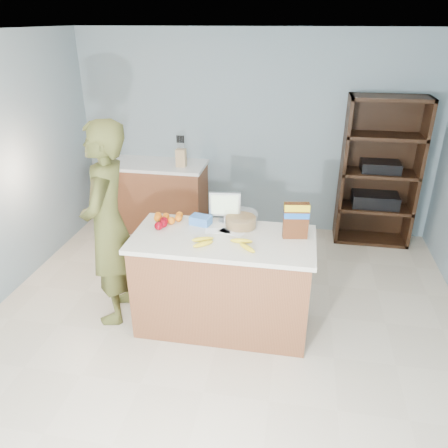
% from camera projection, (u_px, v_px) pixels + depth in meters
% --- Properties ---
extents(floor, '(4.50, 5.00, 0.02)m').
position_uv_depth(floor, '(217.00, 344.00, 3.82)').
color(floor, beige).
rests_on(floor, ground).
extents(walls, '(4.52, 5.02, 2.51)m').
position_uv_depth(walls, '(215.00, 162.00, 3.12)').
color(walls, gray).
rests_on(walls, ground).
extents(counter_peninsula, '(1.56, 0.76, 0.90)m').
position_uv_depth(counter_peninsula, '(223.00, 285.00, 3.91)').
color(counter_peninsula, brown).
rests_on(counter_peninsula, ground).
extents(back_cabinet, '(1.24, 0.62, 0.90)m').
position_uv_depth(back_cabinet, '(159.00, 196.00, 5.78)').
color(back_cabinet, brown).
rests_on(back_cabinet, ground).
extents(shelving_unit, '(0.90, 0.40, 1.80)m').
position_uv_depth(shelving_unit, '(378.00, 174.00, 5.30)').
color(shelving_unit, black).
rests_on(shelving_unit, ground).
extents(person, '(0.54, 0.74, 1.86)m').
position_uv_depth(person, '(108.00, 226.00, 3.84)').
color(person, '#48491F').
rests_on(person, ground).
extents(knife_block, '(0.12, 0.10, 0.31)m').
position_uv_depth(knife_block, '(181.00, 157.00, 5.42)').
color(knife_block, tan).
rests_on(knife_block, back_cabinet).
extents(envelopes, '(0.37, 0.19, 0.00)m').
position_uv_depth(envelopes, '(225.00, 231.00, 3.80)').
color(envelopes, white).
rests_on(envelopes, counter_peninsula).
extents(bananas, '(0.56, 0.21, 0.04)m').
position_uv_depth(bananas, '(223.00, 243.00, 3.57)').
color(bananas, yellow).
rests_on(bananas, counter_peninsula).
extents(apples, '(0.10, 0.18, 0.08)m').
position_uv_depth(apples, '(162.00, 224.00, 3.86)').
color(apples, maroon).
rests_on(apples, counter_peninsula).
extents(oranges, '(0.27, 0.20, 0.07)m').
position_uv_depth(oranges, '(168.00, 217.00, 3.99)').
color(oranges, '#EE5D0F').
rests_on(oranges, counter_peninsula).
extents(blue_carton, '(0.20, 0.16, 0.08)m').
position_uv_depth(blue_carton, '(201.00, 220.00, 3.92)').
color(blue_carton, blue).
rests_on(blue_carton, counter_peninsula).
extents(salad_bowl, '(0.30, 0.30, 0.13)m').
position_uv_depth(salad_bowl, '(241.00, 220.00, 3.87)').
color(salad_bowl, '#267219').
rests_on(salad_bowl, counter_peninsula).
extents(tv, '(0.28, 0.12, 0.28)m').
position_uv_depth(tv, '(225.00, 205.00, 3.92)').
color(tv, silver).
rests_on(tv, counter_peninsula).
extents(cereal_box, '(0.22, 0.11, 0.31)m').
position_uv_depth(cereal_box, '(296.00, 218.00, 3.62)').
color(cereal_box, '#592B14').
rests_on(cereal_box, counter_peninsula).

